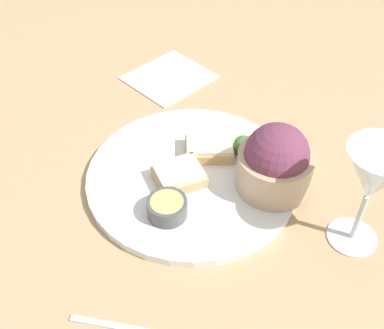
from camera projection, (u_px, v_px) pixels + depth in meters
name	position (u px, v px, depth m)	size (l,w,h in m)	color
ground_plane	(192.00, 180.00, 0.78)	(4.00, 4.00, 0.00)	tan
dinner_plate	(192.00, 177.00, 0.77)	(0.34, 0.34, 0.01)	white
salad_bowl	(275.00, 162.00, 0.72)	(0.11, 0.11, 0.11)	tan
sauce_ramekin	(167.00, 207.00, 0.70)	(0.06, 0.06, 0.03)	#4C4C4C
cheese_toast_near	(209.00, 148.00, 0.79)	(0.10, 0.08, 0.03)	tan
cheese_toast_far	(179.00, 175.00, 0.75)	(0.07, 0.06, 0.03)	tan
wine_glass	(374.00, 178.00, 0.61)	(0.09, 0.09, 0.17)	silver
garnish	(243.00, 145.00, 0.79)	(0.03, 0.03, 0.03)	#477533
napkin	(169.00, 77.00, 0.99)	(0.19, 0.19, 0.01)	beige
fork	(133.00, 329.00, 0.59)	(0.14, 0.10, 0.01)	silver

